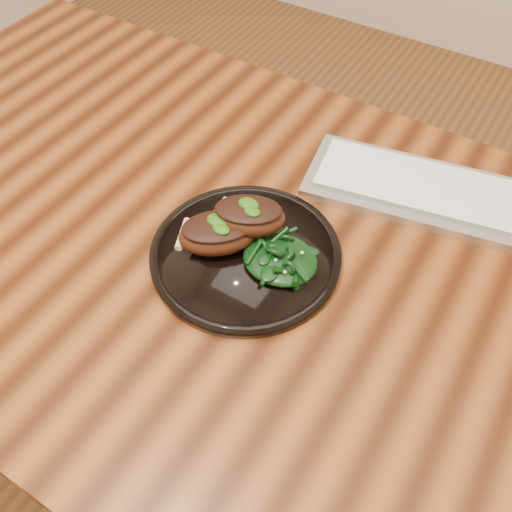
{
  "coord_description": "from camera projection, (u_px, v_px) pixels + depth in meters",
  "views": [
    {
      "loc": [
        0.24,
        -0.44,
        1.36
      ],
      "look_at": [
        -0.01,
        -0.03,
        0.78
      ],
      "focal_mm": 40.0,
      "sensor_mm": 36.0,
      "label": 1
    }
  ],
  "objects": [
    {
      "name": "desk",
      "position": [
        273.0,
        296.0,
        0.85
      ],
      "size": [
        1.6,
        0.8,
        0.75
      ],
      "color": "#341506",
      "rests_on": "ground"
    },
    {
      "name": "plate",
      "position": [
        246.0,
        254.0,
        0.78
      ],
      "size": [
        0.26,
        0.26,
        0.02
      ],
      "color": "black",
      "rests_on": "desk"
    },
    {
      "name": "lamb_chop_front",
      "position": [
        218.0,
        233.0,
        0.76
      ],
      "size": [
        0.13,
        0.12,
        0.05
      ],
      "color": "#3E1A0B",
      "rests_on": "plate"
    },
    {
      "name": "lamb_chop_back",
      "position": [
        248.0,
        216.0,
        0.76
      ],
      "size": [
        0.12,
        0.1,
        0.04
      ],
      "color": "#3E1A0B",
      "rests_on": "plate"
    },
    {
      "name": "herb_smear",
      "position": [
        247.0,
        216.0,
        0.82
      ],
      "size": [
        0.07,
        0.05,
        0.0
      ],
      "primitive_type": "ellipsoid",
      "color": "#164807",
      "rests_on": "plate"
    },
    {
      "name": "greens_heap",
      "position": [
        280.0,
        256.0,
        0.75
      ],
      "size": [
        0.1,
        0.1,
        0.04
      ],
      "color": "black",
      "rests_on": "plate"
    },
    {
      "name": "keyboard",
      "position": [
        466.0,
        201.0,
        0.84
      ],
      "size": [
        0.5,
        0.23,
        0.02
      ],
      "color": "silver",
      "rests_on": "desk"
    }
  ]
}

